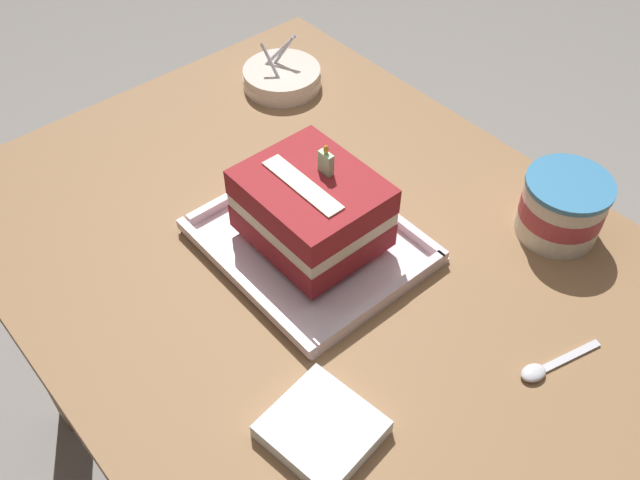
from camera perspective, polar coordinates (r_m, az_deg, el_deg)
ground_plane at (r=1.58m, az=0.55°, el=-18.94°), size 8.00×8.00×0.00m
dining_table at (r=1.06m, az=0.78°, el=-5.43°), size 1.10×0.78×0.71m
foil_tray at (r=0.99m, az=-0.83°, el=-0.32°), size 0.30×0.25×0.02m
birthday_cake at (r=0.95m, az=-0.87°, el=2.48°), size 0.18×0.15×0.15m
bowl_stack at (r=1.30m, az=-3.12°, el=13.08°), size 0.14×0.14×0.09m
ice_cream_tub at (r=1.05m, az=19.12°, el=2.57°), size 0.12×0.12×0.09m
serving_spoon_near_tray at (r=0.91m, az=17.58°, el=-9.99°), size 0.05×0.12×0.01m
napkin_pile at (r=0.82m, az=0.15°, el=-15.13°), size 0.13×0.13×0.02m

